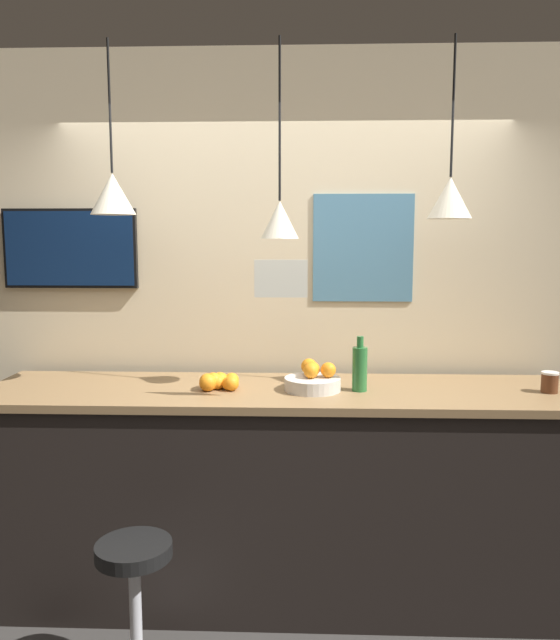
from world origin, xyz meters
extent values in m
cube|color=beige|center=(0.00, 1.24, 1.45)|extent=(8.00, 0.06, 2.90)
cube|color=black|center=(0.00, 0.76, 0.53)|extent=(2.96, 0.69, 1.07)
cube|color=olive|center=(0.00, 0.76, 1.09)|extent=(3.00, 0.73, 0.04)
cylinder|color=#B7B7BC|center=(-0.57, 0.04, 0.30)|extent=(0.05, 0.05, 0.55)
cylinder|color=black|center=(-0.57, 0.04, 0.60)|extent=(0.31, 0.31, 0.06)
cylinder|color=beige|center=(0.16, 0.73, 1.14)|extent=(0.28, 0.28, 0.06)
sphere|color=orange|center=(0.15, 0.81, 1.21)|extent=(0.08, 0.08, 0.08)
sphere|color=orange|center=(0.16, 0.75, 1.21)|extent=(0.08, 0.08, 0.08)
sphere|color=orange|center=(0.16, 0.71, 1.21)|extent=(0.07, 0.07, 0.07)
sphere|color=orange|center=(0.24, 0.73, 1.21)|extent=(0.08, 0.08, 0.08)
sphere|color=orange|center=(-0.25, 0.71, 1.14)|extent=(0.07, 0.07, 0.07)
sphere|color=orange|center=(-0.25, 0.78, 1.14)|extent=(0.08, 0.08, 0.08)
sphere|color=orange|center=(-0.33, 0.79, 1.14)|extent=(0.07, 0.07, 0.07)
sphere|color=orange|center=(-0.31, 0.73, 1.14)|extent=(0.07, 0.07, 0.07)
sphere|color=orange|center=(-0.31, 0.76, 1.15)|extent=(0.08, 0.08, 0.08)
sphere|color=orange|center=(-0.36, 0.72, 1.15)|extent=(0.08, 0.08, 0.08)
sphere|color=orange|center=(-0.24, 0.70, 1.14)|extent=(0.08, 0.08, 0.08)
sphere|color=orange|center=(-0.30, 0.77, 1.15)|extent=(0.08, 0.08, 0.08)
sphere|color=orange|center=(-0.36, 0.69, 1.15)|extent=(0.09, 0.09, 0.09)
sphere|color=orange|center=(-0.37, 0.75, 1.14)|extent=(0.07, 0.07, 0.07)
sphere|color=orange|center=(-0.33, 0.73, 1.15)|extent=(0.09, 0.09, 0.09)
sphere|color=orange|center=(-0.34, 0.78, 1.14)|extent=(0.08, 0.08, 0.08)
cylinder|color=#286B33|center=(0.40, 0.73, 1.22)|extent=(0.07, 0.07, 0.22)
cylinder|color=#286B33|center=(0.40, 0.73, 1.35)|extent=(0.03, 0.03, 0.05)
cylinder|color=#562D19|center=(1.33, 0.73, 1.15)|extent=(0.08, 0.08, 0.09)
cylinder|color=white|center=(1.33, 0.73, 1.20)|extent=(0.08, 0.08, 0.01)
cylinder|color=black|center=(-0.81, 0.73, 2.49)|extent=(0.01, 0.01, 0.63)
cone|color=beige|center=(-0.81, 0.73, 2.08)|extent=(0.22, 0.22, 0.20)
sphere|color=#F9EFCC|center=(-0.81, 0.73, 2.00)|extent=(0.04, 0.04, 0.04)
cylinder|color=black|center=(0.00, 0.73, 2.42)|extent=(0.01, 0.01, 0.76)
cone|color=beige|center=(0.00, 0.73, 1.95)|extent=(0.18, 0.18, 0.18)
sphere|color=#F9EFCC|center=(0.00, 0.73, 1.88)|extent=(0.04, 0.04, 0.04)
cylinder|color=black|center=(0.81, 0.73, 2.48)|extent=(0.01, 0.01, 0.65)
cone|color=beige|center=(0.81, 0.73, 2.05)|extent=(0.21, 0.21, 0.20)
sphere|color=#F9EFCC|center=(0.81, 0.73, 1.97)|extent=(0.04, 0.04, 0.04)
cube|color=black|center=(-1.21, 1.19, 1.80)|extent=(0.76, 0.04, 0.45)
cube|color=#0F2347|center=(-1.21, 1.17, 1.80)|extent=(0.73, 0.01, 0.42)
cube|color=white|center=(0.01, 0.48, 1.68)|extent=(0.24, 0.01, 0.17)
cube|color=teal|center=(0.45, 1.20, 1.81)|extent=(0.56, 0.01, 0.60)
camera|label=1|loc=(0.12, -2.32, 1.86)|focal=35.00mm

